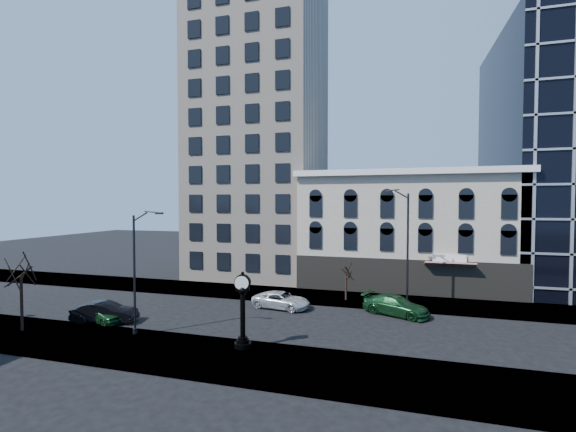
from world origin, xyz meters
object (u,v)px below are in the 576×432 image
(street_clock, at_px, (243,313))
(street_lamp_near, at_px, (142,239))
(car_near_b, at_px, (105,312))
(car_near_a, at_px, (101,313))

(street_clock, bearing_deg, street_lamp_near, 163.44)
(street_clock, distance_m, car_near_b, 12.52)
(car_near_b, bearing_deg, street_lamp_near, -124.44)
(street_clock, height_order, car_near_a, street_clock)
(street_clock, bearing_deg, car_near_b, 156.13)
(street_clock, xyz_separation_m, street_lamp_near, (-7.48, 0.32, 4.39))
(street_clock, distance_m, street_lamp_near, 8.68)
(street_lamp_near, height_order, car_near_b, street_lamp_near)
(street_clock, relative_size, car_near_b, 1.00)
(street_clock, bearing_deg, car_near_a, 156.64)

